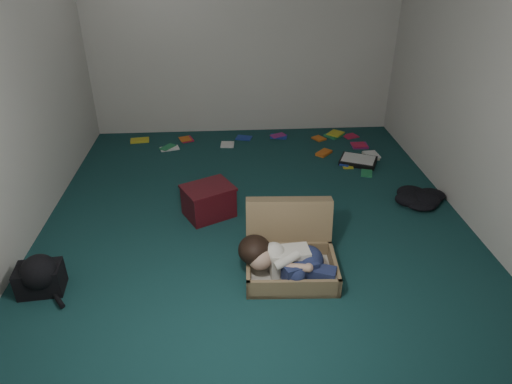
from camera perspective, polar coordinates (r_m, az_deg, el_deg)
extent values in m
plane|color=#143A3A|center=(4.46, -0.13, -2.97)|extent=(4.50, 4.50, 0.00)
plane|color=silver|center=(6.11, -1.63, 19.15)|extent=(4.50, 0.00, 4.50)
plane|color=silver|center=(1.87, 4.42, -6.19)|extent=(4.50, 0.00, 4.50)
plane|color=silver|center=(4.29, -28.50, 11.22)|extent=(0.00, 4.50, 4.50)
plane|color=silver|center=(4.51, 26.78, 12.39)|extent=(0.00, 4.50, 4.50)
cube|color=olive|center=(3.68, 4.42, -9.56)|extent=(0.74, 0.54, 0.16)
cube|color=beige|center=(3.70, 4.40, -10.05)|extent=(0.67, 0.48, 0.02)
cube|color=olive|center=(3.84, 4.09, -4.45)|extent=(0.72, 0.25, 0.52)
cube|color=white|center=(3.60, 4.18, -8.64)|extent=(0.32, 0.20, 0.22)
sphere|color=tan|center=(3.53, 0.51, -8.23)|extent=(0.19, 0.19, 0.19)
ellipsoid|color=black|center=(3.55, -0.18, -7.24)|extent=(0.26, 0.27, 0.22)
ellipsoid|color=navy|center=(3.63, 6.59, -8.48)|extent=(0.23, 0.27, 0.22)
cube|color=navy|center=(3.54, 5.48, -9.76)|extent=(0.29, 0.21, 0.14)
cube|color=navy|center=(3.56, 7.95, -10.11)|extent=(0.27, 0.20, 0.11)
sphere|color=white|center=(3.62, 9.40, -9.99)|extent=(0.11, 0.11, 0.11)
sphere|color=white|center=(3.57, 9.57, -10.84)|extent=(0.10, 0.10, 0.10)
cylinder|color=tan|center=(3.48, 5.23, -9.37)|extent=(0.19, 0.07, 0.07)
cube|color=#430D13|center=(4.42, -5.94, -1.26)|extent=(0.54, 0.50, 0.29)
cube|color=#430D13|center=(4.34, -6.04, 0.52)|extent=(0.57, 0.53, 0.02)
cube|color=black|center=(5.62, 12.65, 3.83)|extent=(0.51, 0.46, 0.05)
cube|color=white|center=(5.61, 12.68, 4.10)|extent=(0.45, 0.40, 0.01)
cube|color=gold|center=(6.29, -14.32, 6.26)|extent=(0.19, 0.14, 0.02)
cube|color=#C1193F|center=(6.21, -8.68, 6.54)|extent=(0.24, 0.23, 0.02)
cube|color=white|center=(5.98, -3.59, 5.94)|extent=(0.19, 0.22, 0.02)
cube|color=#1B3597|center=(6.22, 2.85, 6.91)|extent=(0.20, 0.23, 0.02)
cube|color=orange|center=(6.21, 7.86, 6.63)|extent=(0.24, 0.22, 0.02)
cube|color=#238149|center=(6.35, 9.78, 7.00)|extent=(0.20, 0.16, 0.02)
cube|color=#912472|center=(6.09, 12.82, 5.67)|extent=(0.24, 0.24, 0.02)
cube|color=beige|center=(5.83, 14.13, 4.41)|extent=(0.18, 0.22, 0.02)
cube|color=gold|center=(5.54, 11.32, 3.36)|extent=(0.21, 0.24, 0.02)
cube|color=#C1193F|center=(6.38, 11.73, 6.89)|extent=(0.24, 0.22, 0.02)
cube|color=white|center=(5.96, -10.75, 5.36)|extent=(0.21, 0.18, 0.02)
cube|color=#1B3597|center=(6.19, -1.53, 6.80)|extent=(0.24, 0.24, 0.02)
cube|color=orange|center=(5.78, 8.47, 4.79)|extent=(0.16, 0.21, 0.02)
cube|color=#238149|center=(5.38, 13.66, 2.31)|extent=(0.22, 0.24, 0.02)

